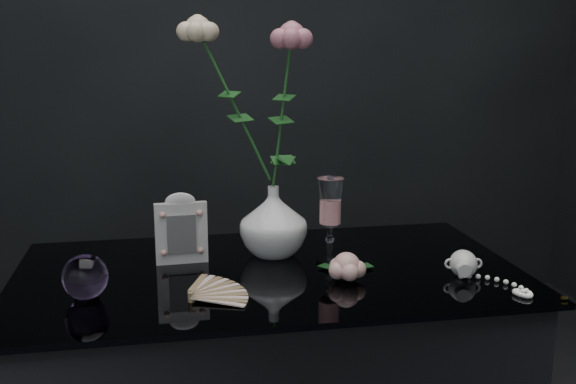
{
  "coord_description": "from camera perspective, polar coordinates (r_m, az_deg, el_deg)",
  "views": [
    {
      "loc": [
        -0.21,
        -1.28,
        1.23
      ],
      "look_at": [
        0.05,
        0.08,
        0.92
      ],
      "focal_mm": 42.0,
      "sensor_mm": 36.0,
      "label": 1
    }
  ],
  "objects": [
    {
      "name": "wine_glass",
      "position": [
        1.45,
        3.58,
        -2.45
      ],
      "size": [
        0.06,
        0.06,
        0.19
      ],
      "primitive_type": null,
      "rotation": [
        0.0,
        0.0,
        -0.13
      ],
      "color": "white",
      "rests_on": "table"
    },
    {
      "name": "vase",
      "position": [
        1.5,
        -1.24,
        -2.48
      ],
      "size": [
        0.17,
        0.17,
        0.16
      ],
      "primitive_type": "imported",
      "rotation": [
        0.0,
        0.0,
        -0.17
      ],
      "color": "white",
      "rests_on": "table"
    },
    {
      "name": "loose_rose",
      "position": [
        1.36,
        4.98,
        -6.29
      ],
      "size": [
        0.17,
        0.2,
        0.06
      ],
      "primitive_type": null,
      "rotation": [
        0.0,
        0.0,
        -0.29
      ],
      "color": "#FFB1A4",
      "rests_on": "table"
    },
    {
      "name": "pearl_jar",
      "position": [
        1.43,
        14.64,
        -5.78
      ],
      "size": [
        0.22,
        0.23,
        0.06
      ],
      "primitive_type": null,
      "rotation": [
        0.0,
        0.0,
        -0.16
      ],
      "color": "white",
      "rests_on": "table"
    },
    {
      "name": "picture_frame",
      "position": [
        1.47,
        -9.04,
        -3.03
      ],
      "size": [
        0.12,
        0.09,
        0.16
      ],
      "primitive_type": null,
      "rotation": [
        0.0,
        0.0,
        0.05
      ],
      "color": "silver",
      "rests_on": "table"
    },
    {
      "name": "paperweight",
      "position": [
        1.31,
        -16.8,
        -6.9
      ],
      "size": [
        0.11,
        0.11,
        0.09
      ],
      "primitive_type": null,
      "rotation": [
        0.0,
        0.0,
        0.32
      ],
      "color": "#BD88DE",
      "rests_on": "table"
    },
    {
      "name": "paper_fan",
      "position": [
        1.27,
        -8.2,
        -8.7
      ],
      "size": [
        0.21,
        0.17,
        0.02
      ],
      "primitive_type": null,
      "rotation": [
        0.0,
        0.0,
        -0.02
      ],
      "color": "beige",
      "rests_on": "table"
    },
    {
      "name": "roses",
      "position": [
        1.45,
        -3.0,
        8.32
      ],
      "size": [
        0.27,
        0.1,
        0.41
      ],
      "color": "#FFD4A8",
      "rests_on": "vase"
    }
  ]
}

